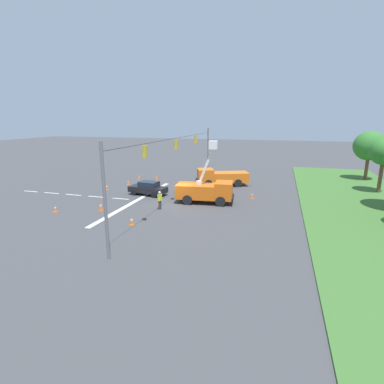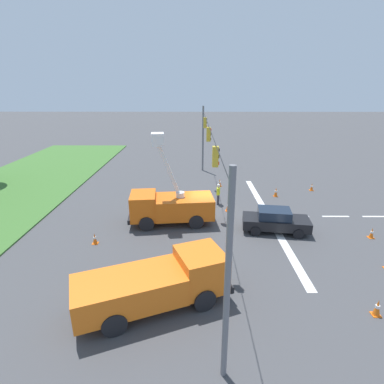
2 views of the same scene
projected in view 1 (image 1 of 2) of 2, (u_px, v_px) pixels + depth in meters
The scene contains 19 objects.
ground_plane at pixel (178, 203), 30.58m from camera, with size 200.00×200.00×0.00m, color #424244.
grass_verge at pixel (376, 219), 25.62m from camera, with size 56.00×12.00×0.10m, color #3D6B2D.
lane_markings at pixel (125, 199), 32.24m from camera, with size 17.60×15.25×0.01m.
signal_gantry at pixel (177, 160), 29.45m from camera, with size 26.20×0.33×7.20m.
tree_far_west at pixel (370, 146), 41.08m from camera, with size 4.08×4.18×6.82m.
tree_west at pixel (384, 152), 33.73m from camera, with size 3.28×3.10×6.36m.
utility_truck_bucket_lift at pixel (206, 190), 30.58m from camera, with size 3.02×6.05×6.32m.
utility_truck_support_near at pixel (221, 177), 38.58m from camera, with size 4.57×6.99×2.19m.
sedan_black at pixel (148, 188), 33.86m from camera, with size 2.36×4.50×1.56m.
road_worker at pixel (160, 199), 28.40m from camera, with size 0.64×0.32×1.77m.
traffic_cone_foreground_left at pixel (107, 187), 36.44m from camera, with size 0.36×0.36×0.69m.
traffic_cone_foreground_right at pixel (128, 182), 39.39m from camera, with size 0.36×0.36×0.62m.
traffic_cone_mid_left at pixel (132, 221), 24.28m from camera, with size 0.36×0.36×0.74m.
traffic_cone_mid_right at pixel (252, 195), 32.47m from camera, with size 0.36×0.36×0.70m.
traffic_cone_near_bucket at pixel (101, 206), 28.17m from camera, with size 0.36×0.36×0.82m.
traffic_cone_lane_edge_a at pixel (156, 178), 41.85m from camera, with size 0.36×0.36×0.76m.
traffic_cone_lane_edge_b at pixel (55, 208), 27.70m from camera, with size 0.36×0.36×0.71m.
traffic_cone_far_left at pixel (159, 201), 30.02m from camera, with size 0.36×0.36×0.75m.
traffic_cone_far_right at pixel (139, 177), 43.04m from camera, with size 0.36×0.36×0.66m.
Camera 1 is at (27.82, 9.72, 8.38)m, focal length 28.00 mm.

